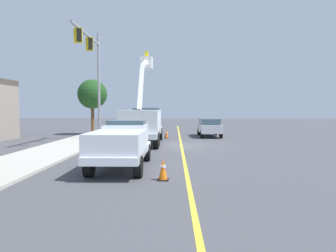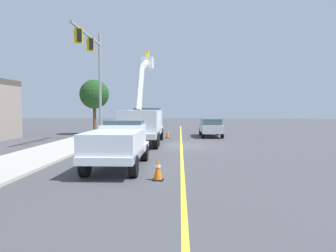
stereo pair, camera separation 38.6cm
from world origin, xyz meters
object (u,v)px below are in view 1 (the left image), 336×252
Objects in this scene: traffic_cone_leading at (163,169)px; traffic_cone_mid_front at (167,134)px; traffic_signal_mast at (93,65)px; utility_bucket_truck at (143,122)px; service_pickup_truck at (122,143)px; passing_minivan at (209,126)px.

traffic_cone_mid_front is (15.89, 1.20, -0.00)m from traffic_cone_leading.
traffic_cone_leading is at bearing -151.69° from traffic_signal_mast.
utility_bucket_truck is 9.42m from service_pickup_truck.
utility_bucket_truck is 6.12m from traffic_signal_mast.
utility_bucket_truck is at bearing 162.59° from traffic_cone_mid_front.
utility_bucket_truck is 8.20m from passing_minivan.
utility_bucket_truck is 1.70× the size of passing_minivan.
passing_minivan is 11.93m from traffic_signal_mast.
passing_minivan is at bearing -64.03° from traffic_cone_mid_front.
service_pickup_truck is at bearing 163.28° from passing_minivan.
traffic_cone_mid_front is 8.61m from traffic_signal_mast.
traffic_cone_mid_front is at bearing 4.33° from traffic_cone_leading.
passing_minivan is (6.27, -5.25, -0.65)m from utility_bucket_truck.
service_pickup_truck is at bearing -155.66° from traffic_signal_mast.
utility_bucket_truck reaches higher than traffic_cone_leading.
traffic_cone_leading is at bearing -136.20° from service_pickup_truck.
traffic_signal_mast reaches higher than passing_minivan.
traffic_cone_leading is at bearing -175.67° from traffic_cone_mid_front.
traffic_cone_leading is 1.00× the size of traffic_cone_mid_front.
utility_bucket_truck is 0.94× the size of traffic_signal_mast.
service_pickup_truck is 3.02m from traffic_cone_leading.
traffic_signal_mast is (12.42, 6.69, 5.65)m from traffic_cone_leading.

